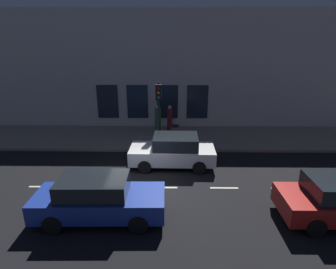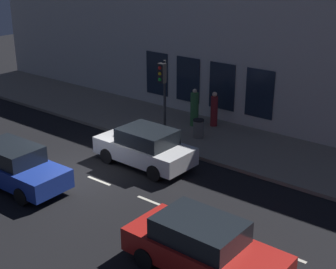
{
  "view_description": "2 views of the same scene",
  "coord_description": "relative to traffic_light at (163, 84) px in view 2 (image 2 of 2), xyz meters",
  "views": [
    {
      "loc": [
        -10.53,
        -1.34,
        6.0
      ],
      "look_at": [
        2.17,
        -1.17,
        1.66
      ],
      "focal_mm": 29.75,
      "sensor_mm": 36.0,
      "label": 1
    },
    {
      "loc": [
        -11.66,
        -13.65,
        8.42
      ],
      "look_at": [
        2.42,
        -2.45,
        1.52
      ],
      "focal_mm": 52.88,
      "sensor_mm": 36.0,
      "label": 2
    }
  ],
  "objects": [
    {
      "name": "pedestrian_0",
      "position": [
        3.23,
        -0.58,
        -1.89
      ],
      "size": [
        0.37,
        0.37,
        1.71
      ],
      "rotation": [
        0.0,
        0.0,
        1.65
      ],
      "color": "maroon",
      "rests_on": "sidewalk"
    },
    {
      "name": "traffic_light",
      "position": [
        0.0,
        0.0,
        0.0
      ],
      "size": [
        0.46,
        0.32,
        3.7
      ],
      "color": "#2D2D30",
      "rests_on": "sidewalk"
    },
    {
      "name": "lane_centre_line",
      "position": [
        -4.35,
        -0.37,
        -2.84
      ],
      "size": [
        0.12,
        27.2,
        0.01
      ],
      "color": "beige",
      "rests_on": "ground"
    },
    {
      "name": "parked_car_1",
      "position": [
        -6.51,
        -6.69,
        -2.05
      ],
      "size": [
        1.97,
        4.51,
        1.58
      ],
      "rotation": [
        0.0,
        0.0,
        3.14
      ],
      "color": "red",
      "rests_on": "ground"
    },
    {
      "name": "parked_car_3",
      "position": [
        -2.12,
        -0.79,
        -2.05
      ],
      "size": [
        1.99,
        4.18,
        1.58
      ],
      "rotation": [
        0.0,
        0.0,
        -0.02
      ],
      "color": "silver",
      "rests_on": "ground"
    },
    {
      "name": "building_facade",
      "position": [
        4.45,
        0.63,
        1.13
      ],
      "size": [
        0.65,
        32.0,
        7.96
      ],
      "color": "beige",
      "rests_on": "ground"
    },
    {
      "name": "trash_bin",
      "position": [
        1.45,
        -0.91,
        -2.25
      ],
      "size": [
        0.51,
        0.51,
        0.87
      ],
      "color": "slate",
      "rests_on": "sidewalk"
    },
    {
      "name": "sidewalk",
      "position": [
        1.9,
        0.63,
        -2.77
      ],
      "size": [
        4.5,
        32.0,
        0.15
      ],
      "color": "gray",
      "rests_on": "ground"
    },
    {
      "name": "parked_car_0",
      "position": [
        -6.52,
        1.82,
        -2.05
      ],
      "size": [
        1.88,
        4.52,
        1.58
      ],
      "rotation": [
        0.0,
        0.0,
        3.16
      ],
      "color": "#1E389E",
      "rests_on": "ground"
    },
    {
      "name": "ground_plane",
      "position": [
        -4.35,
        0.63,
        -2.84
      ],
      "size": [
        60.0,
        60.0,
        0.0
      ],
      "primitive_type": "plane",
      "color": "black"
    },
    {
      "name": "pedestrian_1",
      "position": [
        2.67,
        0.19,
        -1.84
      ],
      "size": [
        0.57,
        0.57,
        1.85
      ],
      "rotation": [
        0.0,
        0.0,
        5.44
      ],
      "color": "#336B38",
      "rests_on": "sidewalk"
    }
  ]
}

